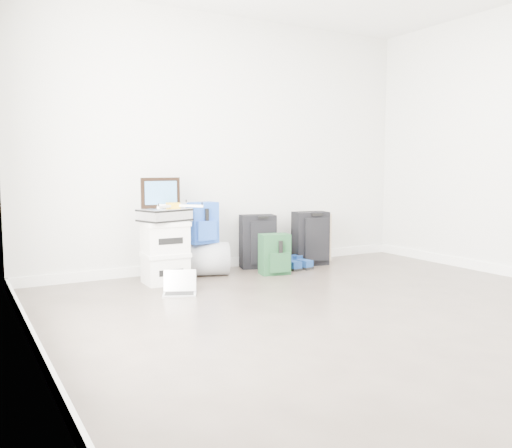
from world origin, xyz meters
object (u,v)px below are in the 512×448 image
large_suitcase (258,241)px  laptop (180,288)px  briefcase (165,215)px  duffel_bag (202,259)px  boxes_stack (165,252)px  carry_on (311,238)px

large_suitcase → laptop: 1.44m
briefcase → duffel_bag: bearing=3.2°
large_suitcase → laptop: bearing=-133.1°
boxes_stack → large_suitcase: boxes_stack is taller
duffel_bag → large_suitcase: bearing=27.3°
briefcase → large_suitcase: bearing=-4.3°
large_suitcase → carry_on: bearing=2.8°
boxes_stack → laptop: (-0.05, -0.49, -0.25)m
boxes_stack → large_suitcase: bearing=13.5°
duffel_bag → laptop: (-0.50, -0.65, -0.12)m
duffel_bag → briefcase: bearing=-140.3°
laptop → briefcase: bearing=108.7°
duffel_bag → large_suitcase: (0.71, 0.10, 0.12)m
briefcase → large_suitcase: (1.16, 0.26, -0.36)m
duffel_bag → boxes_stack: bearing=-140.3°
boxes_stack → laptop: boxes_stack is taller
boxes_stack → briefcase: (-0.00, 0.00, 0.35)m
briefcase → laptop: bearing=-112.7°
briefcase → carry_on: (1.77, 0.13, -0.35)m
briefcase → boxes_stack: bearing=-80.4°
duffel_bag → large_suitcase: 0.73m
carry_on → boxes_stack: bearing=-165.5°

